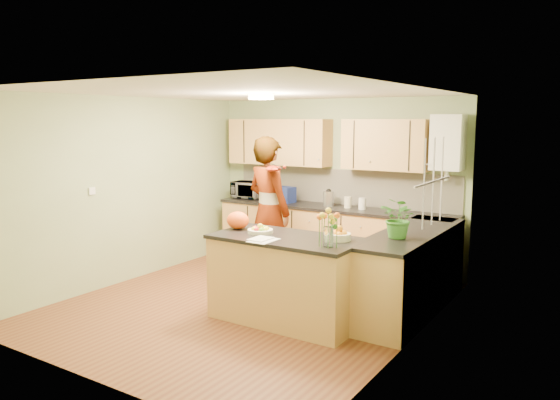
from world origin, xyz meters
The scene contains 28 objects.
floor centered at (0.00, 0.00, 0.00)m, with size 4.50×4.50×0.00m, color #5F2E1B.
ceiling centered at (0.00, 0.00, 2.50)m, with size 4.00×4.50×0.02m, color silver.
wall_back centered at (0.00, 2.25, 1.25)m, with size 4.00×0.02×2.50m, color gray.
wall_front centered at (0.00, -2.25, 1.25)m, with size 4.00×0.02×2.50m, color gray.
wall_left centered at (-2.00, 0.00, 1.25)m, with size 0.02×4.50×2.50m, color gray.
wall_right centered at (2.00, 0.00, 1.25)m, with size 0.02×4.50×2.50m, color gray.
back_counter centered at (0.10, 1.95, 0.47)m, with size 3.64×0.62×0.94m.
right_counter centered at (1.70, 0.85, 0.47)m, with size 0.62×2.24×0.94m.
splashback centered at (0.10, 2.23, 1.20)m, with size 3.60×0.02×0.52m, color beige.
upper_cabinets centered at (-0.18, 2.08, 1.85)m, with size 3.20×0.34×0.70m.
boiler centered at (1.70, 2.09, 1.90)m, with size 0.40×0.30×0.86m.
window_right centered at (1.99, 0.60, 1.55)m, with size 0.01×1.30×1.05m.
light_switch centered at (-1.99, -0.60, 1.30)m, with size 0.02×0.09×0.09m, color white.
ceiling_lamp centered at (0.00, 0.30, 2.46)m, with size 0.30×0.30×0.07m.
peninsula_island centered at (0.65, -0.16, 0.47)m, with size 1.64×0.84×0.94m.
fruit_dish centered at (0.30, -0.16, 0.98)m, with size 0.28×0.28×0.10m.
orange_bowl centered at (1.20, -0.01, 1.00)m, with size 0.25×0.25×0.15m.
flower_vase centered at (1.25, -0.34, 1.23)m, with size 0.24×0.24×0.44m.
orange_bag centered at (-0.05, -0.11, 1.04)m, with size 0.27×0.23×0.20m, color #F35114.
papers centered at (0.55, -0.46, 0.95)m, with size 0.23×0.32×0.01m, color silver.
violinist centered at (-0.27, 0.86, 0.99)m, with size 0.72×0.47×1.98m, color #E6AB8C.
violin centered at (-0.07, 0.64, 1.58)m, with size 0.56×0.22×0.11m, color #561005, non-canonical shape.
microwave centered at (-1.44, 1.98, 1.07)m, with size 0.48×0.32×0.27m, color white.
blue_box centered at (-0.70, 1.93, 1.06)m, with size 0.29×0.22×0.24m, color navy.
kettle centered at (0.04, 1.97, 1.06)m, with size 0.16×0.16×0.29m.
jar_cream centered at (0.35, 1.96, 1.02)m, with size 0.10×0.10×0.16m, color beige.
jar_white centered at (0.58, 1.95, 1.02)m, with size 0.10×0.10×0.16m, color white.
potted_plant centered at (1.70, 0.42, 1.16)m, with size 0.39×0.34×0.44m, color #377C29.
Camera 1 is at (3.71, -5.05, 2.19)m, focal length 35.00 mm.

